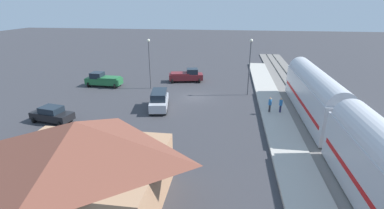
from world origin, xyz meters
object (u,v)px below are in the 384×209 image
Objects in this scene: pickup_green at (103,80)px; light_pole_near_platform at (250,61)px; suv_silver at (159,100)px; station_building at (81,163)px; pedestrian_on_platform at (281,104)px; pedestrian_waiting_far at (270,104)px; passenger_train at (343,124)px; pickup_maroon at (187,76)px; sedan_black at (52,114)px; light_pole_lot_center at (149,58)px.

pickup_green is 0.71× the size of light_pole_near_platform.
suv_silver is at bearing 33.09° from light_pole_near_platform.
station_building is 2.04× the size of suv_silver.
station_building is 22.65m from pedestrian_on_platform.
suv_silver is (-0.40, -17.09, -1.85)m from station_building.
pickup_green is at bearing -17.99° from pedestrian_on_platform.
light_pole_near_platform is (2.14, -6.89, 3.56)m from pedestrian_waiting_far.
light_pole_near_platform reaches higher than pedestrian_on_platform.
light_pole_near_platform reaches higher than pedestrian_waiting_far.
pickup_maroon is at bearing -52.29° from passenger_train.
pedestrian_waiting_far is at bearing -166.71° from sedan_black.
suv_silver is 13.75m from pickup_green.
sedan_black is at bearing 30.31° from light_pole_near_platform.
sedan_black is 0.65× the size of light_pole_lot_center.
light_pole_near_platform reaches higher than passenger_train.
light_pole_near_platform is at bearing -149.69° from sedan_black.
station_building is 15.57m from sedan_black.
station_building is 1.44× the size of light_pole_lot_center.
pickup_maroon is at bearing -122.99° from sedan_black.
pedestrian_waiting_far is 8.05m from light_pole_near_platform.
light_pole_near_platform reaches higher than pickup_maroon.
passenger_train is at bearing 154.55° from suv_silver.
light_pole_near_platform reaches higher than sedan_black.
pickup_maroon is at bearing -44.25° from pedestrian_on_platform.
light_pole_near_platform reaches higher than light_pole_lot_center.
light_pole_near_platform is at bearing 149.21° from pickup_maroon.
light_pole_lot_center is at bearing -83.17° from station_building.
light_pole_near_platform is (3.34, -6.85, 3.56)m from pedestrian_on_platform.
suv_silver is at bearing -25.45° from passenger_train.
passenger_train is 16.96m from light_pole_near_platform.
light_pole_near_platform is at bearing 176.59° from pickup_green.
passenger_train reaches higher than pedestrian_on_platform.
pedestrian_waiting_far is (1.20, 0.04, 0.00)m from pedestrian_on_platform.
passenger_train is 26.71m from pickup_maroon.
light_pole_lot_center is (21.03, -16.62, 1.77)m from passenger_train.
suv_silver is 12.77m from pickup_maroon.
pickup_green is at bearing -67.49° from station_building.
station_building is at bearing 88.67° from suv_silver.
light_pole_near_platform is (-10.80, -7.04, 3.69)m from suv_silver.
pedestrian_waiting_far is 0.30× the size of pickup_maroon.
suv_silver is at bearing 0.77° from pedestrian_on_platform.
pedestrian_on_platform is at bearing 116.01° from light_pole_near_platform.
pickup_maroon is at bearing -47.15° from pedestrian_waiting_far.
pedestrian_waiting_far is at bearing 161.08° from pickup_green.
suv_silver is (17.60, -8.38, -1.71)m from passenger_train.
pedestrian_on_platform is at bearing -179.23° from suv_silver.
pedestrian_waiting_far is 24.02m from sedan_black.
light_pole_near_platform is (-11.20, -24.13, 1.85)m from station_building.
sedan_black is 0.87× the size of pickup_green.
suv_silver is 9.58m from light_pole_lot_center.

